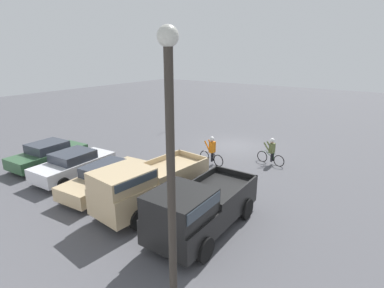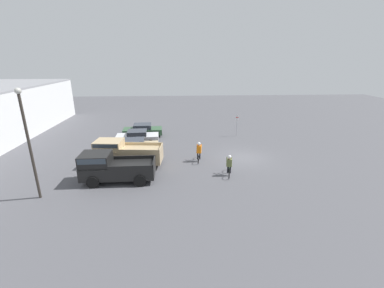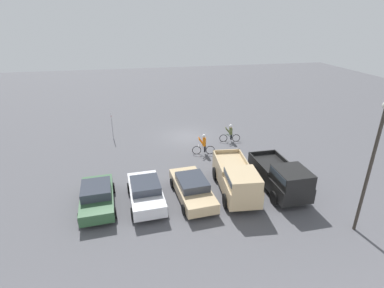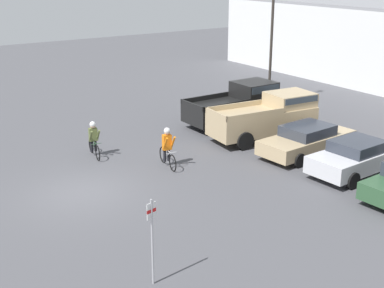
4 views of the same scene
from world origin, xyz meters
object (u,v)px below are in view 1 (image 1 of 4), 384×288
Objects in this scene: pickup_truck_0 at (198,207)px; pickup_truck_1 at (147,184)px; sedan_2 at (48,154)px; lamppost at (171,189)px; sedan_1 at (74,164)px; cyclist_0 at (212,150)px; cyclist_1 at (271,151)px; fire_lane_sign at (169,113)px; sedan_0 at (108,177)px.

pickup_truck_1 is at bearing -7.20° from pickup_truck_0.
sedan_2 is 14.59m from lamppost.
sedan_1 is (8.41, -0.57, -0.38)m from pickup_truck_0.
cyclist_0 is 0.26× the size of lamppost.
sedan_1 is 0.99× the size of sedan_2.
cyclist_1 is (-2.91, -2.06, -0.05)m from cyclist_0.
lamppost reaches higher than fire_lane_sign.
sedan_1 is at bearing 176.30° from sedan_2.
sedan_2 reaches higher than sedan_0.
sedan_1 is 0.63× the size of lamppost.
fire_lane_sign is at bearing -15.55° from cyclist_1.
sedan_2 is 2.45× the size of cyclist_0.
cyclist_0 is 0.99× the size of cyclist_1.
pickup_truck_0 reaches higher than cyclist_1.
pickup_truck_0 is 2.86m from pickup_truck_1.
cyclist_1 is 0.73× the size of fire_lane_sign.
lamppost is at bearing 156.09° from sedan_1.
lamppost is at bearing 101.78° from cyclist_1.
pickup_truck_0 is at bearing 176.17° from sedan_2.
cyclist_1 is (-5.11, -8.04, 0.15)m from sedan_0.
pickup_truck_1 reaches higher than sedan_2.
lamppost is at bearing 129.60° from fire_lane_sign.
lamppost reaches higher than sedan_2.
pickup_truck_1 is 1.24× the size of sedan_2.
sedan_2 is 2.44× the size of cyclist_1.
lamppost is (-7.75, 4.63, 3.35)m from sedan_0.
pickup_truck_0 is 7.35m from cyclist_0.
pickup_truck_0 is 8.43m from sedan_1.
lamppost reaches higher than cyclist_0.
sedan_2 is 0.64× the size of lamppost.
pickup_truck_1 is (2.84, -0.36, 0.02)m from pickup_truck_0.
sedan_0 is 2.80m from sedan_1.
sedan_0 is 1.10× the size of sedan_2.
cyclist_0 is at bearing -143.56° from sedan_2.
sedan_1 is 11.25m from cyclist_1.
sedan_1 is 2.41× the size of cyclist_1.
lamppost is (-2.64, 12.67, 3.21)m from cyclist_1.
sedan_1 reaches higher than sedan_2.
sedan_2 is 10.69m from fire_lane_sign.
cyclist_0 is 12.39m from lamppost.
pickup_truck_1 is at bearing 177.32° from sedan_2.
pickup_truck_1 is 3.03× the size of cyclist_1.
sedan_1 is at bearing 49.92° from cyclist_0.
pickup_truck_0 is 2.85× the size of cyclist_0.
pickup_truck_0 is 15.63m from fire_lane_sign.
pickup_truck_1 is 1.26× the size of sedan_1.
fire_lane_sign reaches higher than sedan_1.
pickup_truck_1 is 3.05× the size of cyclist_0.
fire_lane_sign is at bearing -50.40° from lamppost.
sedan_2 is at bearing -2.32° from sedan_0.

